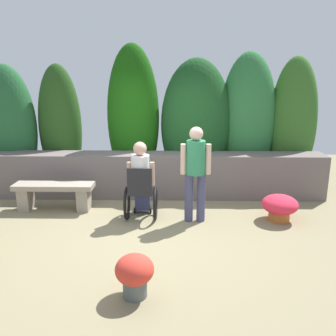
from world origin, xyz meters
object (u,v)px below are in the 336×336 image
object	(u,v)px
person_in_wheelchair	(141,183)
flower_pot_terracotta_by_wall	(280,206)
stone_bench	(54,193)
flower_pot_red_accent	(135,273)
person_standing_companion	(196,168)

from	to	relation	value
person_in_wheelchair	flower_pot_terracotta_by_wall	size ratio (longest dim) A/B	2.23
stone_bench	flower_pot_red_accent	distance (m)	3.10
person_standing_companion	flower_pot_terracotta_by_wall	distance (m)	1.57
stone_bench	flower_pot_terracotta_by_wall	world-z (taller)	stone_bench
person_standing_companion	flower_pot_red_accent	bearing A→B (deg)	-112.07
stone_bench	person_in_wheelchair	bearing A→B (deg)	-13.80
stone_bench	flower_pot_terracotta_by_wall	distance (m)	3.94
person_standing_companion	flower_pot_terracotta_by_wall	xyz separation A→B (m)	(1.42, 0.05, -0.66)
person_standing_companion	flower_pot_terracotta_by_wall	world-z (taller)	person_standing_companion
person_standing_companion	person_in_wheelchair	bearing A→B (deg)	171.55
stone_bench	person_standing_companion	bearing A→B (deg)	-11.52
flower_pot_terracotta_by_wall	person_in_wheelchair	bearing A→B (deg)	178.66
stone_bench	flower_pot_terracotta_by_wall	xyz separation A→B (m)	(3.92, -0.42, -0.07)
person_in_wheelchair	person_standing_companion	xyz separation A→B (m)	(0.90, -0.10, 0.29)
stone_bench	person_in_wheelchair	size ratio (longest dim) A/B	1.06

